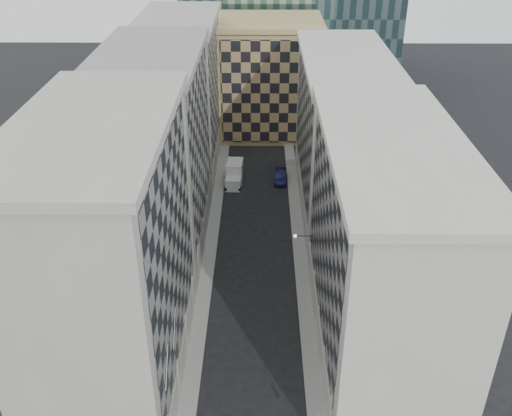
{
  "coord_description": "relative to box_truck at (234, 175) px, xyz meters",
  "views": [
    {
      "loc": [
        0.65,
        -25.1,
        37.62
      ],
      "look_at": [
        0.27,
        15.82,
        14.16
      ],
      "focal_mm": 40.0,
      "sensor_mm": 36.0,
      "label": 1
    }
  ],
  "objects": [
    {
      "name": "bldg_left_b",
      "position": [
        -7.77,
        -14.84,
        10.03
      ],
      "size": [
        10.8,
        22.8,
        22.7
      ],
      "color": "gray",
      "rests_on": "ground"
    },
    {
      "name": "sidewalk_west",
      "position": [
        -2.14,
        -17.84,
        -1.22
      ],
      "size": [
        1.5,
        100.0,
        0.15
      ],
      "primitive_type": "cube",
      "color": "gray",
      "rests_on": "ground"
    },
    {
      "name": "bldg_right_a",
      "position": [
        13.99,
        -32.84,
        9.02
      ],
      "size": [
        10.8,
        26.8,
        20.7
      ],
      "color": "beige",
      "rests_on": "ground"
    },
    {
      "name": "flagpoles_left",
      "position": [
        -2.79,
        -41.84,
        6.7
      ],
      "size": [
        0.1,
        6.33,
        2.33
      ],
      "color": "gray",
      "rests_on": "ground"
    },
    {
      "name": "bracket_lamp",
      "position": [
        7.49,
        -23.84,
        4.9
      ],
      "size": [
        1.98,
        0.36,
        0.36
      ],
      "color": "black",
      "rests_on": "ground"
    },
    {
      "name": "bldg_right_b",
      "position": [
        14.0,
        -5.84,
        8.55
      ],
      "size": [
        10.8,
        28.8,
        19.7
      ],
      "color": "beige",
      "rests_on": "ground"
    },
    {
      "name": "bldg_left_a",
      "position": [
        -7.77,
        -36.84,
        10.53
      ],
      "size": [
        10.8,
        22.8,
        23.7
      ],
      "color": "#A7A296",
      "rests_on": "ground"
    },
    {
      "name": "bldg_left_c",
      "position": [
        -7.77,
        7.16,
        9.53
      ],
      "size": [
        10.8,
        22.8,
        21.7
      ],
      "color": "#A7A296",
      "rests_on": "ground"
    },
    {
      "name": "sidewalk_east",
      "position": [
        8.36,
        -17.84,
        -1.22
      ],
      "size": [
        1.5,
        100.0,
        0.15
      ],
      "primitive_type": "cube",
      "color": "gray",
      "rests_on": "ground"
    },
    {
      "name": "dark_car",
      "position": [
        6.61,
        0.62,
        -0.52
      ],
      "size": [
        1.83,
        4.78,
        1.56
      ],
      "primitive_type": "imported",
      "rotation": [
        0.0,
        0.0,
        -0.04
      ],
      "color": "#10143D",
      "rests_on": "ground"
    },
    {
      "name": "box_truck",
      "position": [
        0.0,
        0.0,
        0.0
      ],
      "size": [
        2.47,
        5.54,
        2.98
      ],
      "rotation": [
        0.0,
        0.0,
        -0.05
      ],
      "color": "silver",
      "rests_on": "ground"
    },
    {
      "name": "tan_block",
      "position": [
        5.11,
        20.05,
        8.14
      ],
      "size": [
        16.8,
        14.8,
        18.8
      ],
      "color": "tan",
      "rests_on": "ground"
    }
  ]
}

